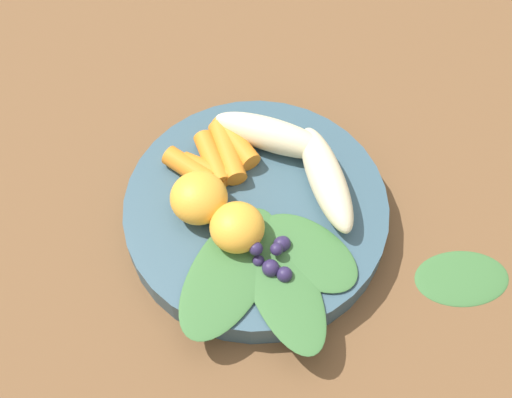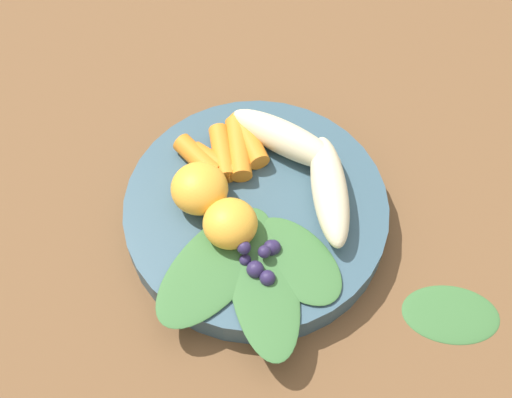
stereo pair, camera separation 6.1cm
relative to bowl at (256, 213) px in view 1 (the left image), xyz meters
The scene contains 17 objects.
ground_plane 0.01m from the bowl, ahead, with size 2.40×2.40×0.00m, color brown.
bowl is the anchor object (origin of this frame).
banana_peeled_left 0.07m from the bowl, 67.22° to the right, with size 0.11×0.03×0.03m, color beige.
banana_peeled_right 0.07m from the bowl, 128.20° to the right, with size 0.11×0.03×0.03m, color beige.
orange_segment_near 0.05m from the bowl, 99.70° to the left, with size 0.05×0.05×0.04m, color #F4A833.
orange_segment_far 0.06m from the bowl, 40.62° to the left, with size 0.05×0.05×0.04m, color #F4A833.
carrot_front 0.07m from the bowl, 37.01° to the right, with size 0.02×0.02×0.06m, color orange.
carrot_mid_left 0.06m from the bowl, 26.60° to the right, with size 0.02×0.02×0.06m, color orange.
carrot_mid_right 0.06m from the bowl, 11.32° to the right, with size 0.02×0.02×0.05m, color orange.
carrot_rear 0.06m from the bowl, ahead, with size 0.02×0.02×0.05m, color orange.
carrot_small 0.07m from the bowl, ahead, with size 0.02×0.02×0.05m, color orange.
blueberry_pile 0.06m from the bowl, 141.73° to the left, with size 0.04×0.04×0.02m.
coconut_shred_patch 0.08m from the bowl, 137.76° to the left, with size 0.04×0.04×0.00m, color white.
kale_leaf_left 0.07m from the bowl, 107.40° to the left, with size 0.13×0.06×0.01m, color #3D7038.
kale_leaf_right 0.08m from the bowl, 141.50° to the left, with size 0.14×0.06×0.01m, color #3D7038.
kale_leaf_rear 0.07m from the bowl, 167.74° to the left, with size 0.10×0.06×0.01m, color #3D7038.
kale_leaf_stray 0.19m from the bowl, 161.87° to the right, with size 0.08×0.05×0.01m, color #3D7038.
Camera 1 is at (-0.19, 0.26, 0.57)m, focal length 49.27 mm.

